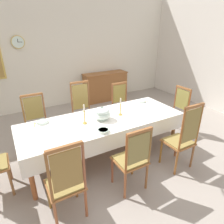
% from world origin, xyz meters
% --- Properties ---
extents(ground, '(7.73, 5.93, 0.04)m').
position_xyz_m(ground, '(0.00, 0.00, -0.02)').
color(ground, '#9F958C').
extents(back_wall, '(7.73, 0.08, 3.39)m').
position_xyz_m(back_wall, '(0.00, 3.01, 1.69)').
color(back_wall, silver).
rests_on(back_wall, ground).
extents(dining_table, '(2.85, 1.04, 0.77)m').
position_xyz_m(dining_table, '(0.00, -0.06, 0.70)').
color(dining_table, '#99512B').
rests_on(dining_table, ground).
extents(tablecloth, '(2.87, 1.06, 0.29)m').
position_xyz_m(tablecloth, '(0.00, -0.06, 0.71)').
color(tablecloth, white).
rests_on(tablecloth, dining_table).
extents(chair_south_a, '(0.44, 0.42, 1.15)m').
position_xyz_m(chair_south_a, '(-0.99, -0.99, 0.58)').
color(chair_south_a, brown).
rests_on(chair_south_a, ground).
extents(chair_north_a, '(0.44, 0.42, 1.10)m').
position_xyz_m(chair_north_a, '(-0.99, 0.86, 0.56)').
color(chair_north_a, '#985724').
rests_on(chair_north_a, ground).
extents(chair_south_b, '(0.44, 0.42, 1.06)m').
position_xyz_m(chair_south_b, '(-0.02, -0.99, 0.55)').
color(chair_south_b, brown).
rests_on(chair_south_b, ground).
extents(chair_north_b, '(0.44, 0.42, 1.21)m').
position_xyz_m(chair_north_b, '(-0.02, 0.87, 0.60)').
color(chair_north_b, '#925D2A').
rests_on(chair_north_b, ground).
extents(chair_south_c, '(0.44, 0.42, 1.21)m').
position_xyz_m(chair_south_c, '(0.97, -0.99, 0.60)').
color(chair_south_c, brown).
rests_on(chair_south_c, ground).
extents(chair_north_c, '(0.44, 0.42, 1.06)m').
position_xyz_m(chair_north_c, '(0.97, 0.86, 0.55)').
color(chair_north_c, '#9A5C31').
rests_on(chair_north_c, ground).
extents(chair_head_east, '(0.42, 0.44, 1.07)m').
position_xyz_m(chair_head_east, '(1.83, -0.06, 0.55)').
color(chair_head_east, olive).
rests_on(chair_head_east, ground).
extents(soup_tureen, '(0.30, 0.30, 0.24)m').
position_xyz_m(soup_tureen, '(-0.03, -0.06, 0.89)').
color(soup_tureen, white).
rests_on(soup_tureen, tablecloth).
extents(candlestick_west, '(0.07, 0.07, 0.34)m').
position_xyz_m(candlestick_west, '(-0.35, -0.06, 0.91)').
color(candlestick_west, gold).
rests_on(candlestick_west, tablecloth).
extents(candlestick_east, '(0.07, 0.07, 0.33)m').
position_xyz_m(candlestick_east, '(0.35, -0.06, 0.90)').
color(candlestick_east, gold).
rests_on(candlestick_east, tablecloth).
extents(bowl_near_left, '(0.17, 0.17, 0.04)m').
position_xyz_m(bowl_near_left, '(1.09, 0.28, 0.80)').
color(bowl_near_left, white).
rests_on(bowl_near_left, tablecloth).
extents(bowl_near_right, '(0.20, 0.20, 0.04)m').
position_xyz_m(bowl_near_right, '(-0.96, 0.31, 0.80)').
color(bowl_near_right, white).
rests_on(bowl_near_right, tablecloth).
extents(bowl_far_left, '(0.18, 0.18, 0.04)m').
position_xyz_m(bowl_far_left, '(-0.21, -0.47, 0.80)').
color(bowl_far_left, white).
rests_on(bowl_far_left, tablecloth).
extents(spoon_primary, '(0.06, 0.17, 0.01)m').
position_xyz_m(spoon_primary, '(1.21, 0.31, 0.78)').
color(spoon_primary, gold).
rests_on(spoon_primary, tablecloth).
extents(spoon_secondary, '(0.05, 0.18, 0.01)m').
position_xyz_m(spoon_secondary, '(-1.08, 0.33, 0.78)').
color(spoon_secondary, gold).
rests_on(spoon_secondary, tablecloth).
extents(sideboard, '(1.44, 0.48, 0.90)m').
position_xyz_m(sideboard, '(1.49, 2.69, 0.45)').
color(sideboard, brown).
rests_on(sideboard, ground).
extents(mounted_clock, '(0.32, 0.06, 0.32)m').
position_xyz_m(mounted_clock, '(-0.88, 2.93, 1.90)').
color(mounted_clock, '#D1B251').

